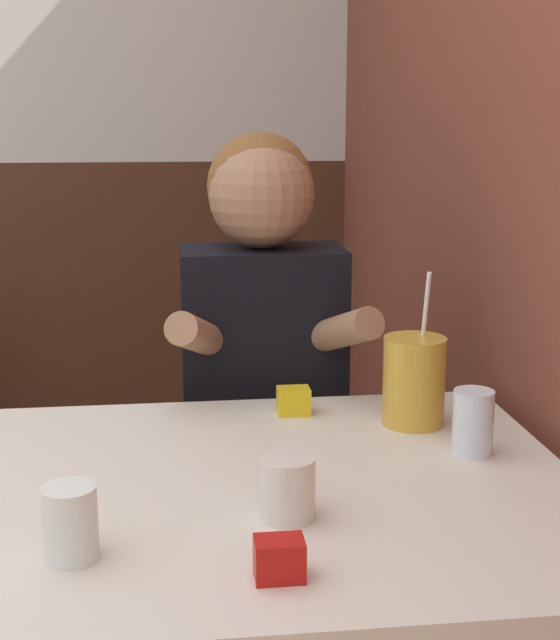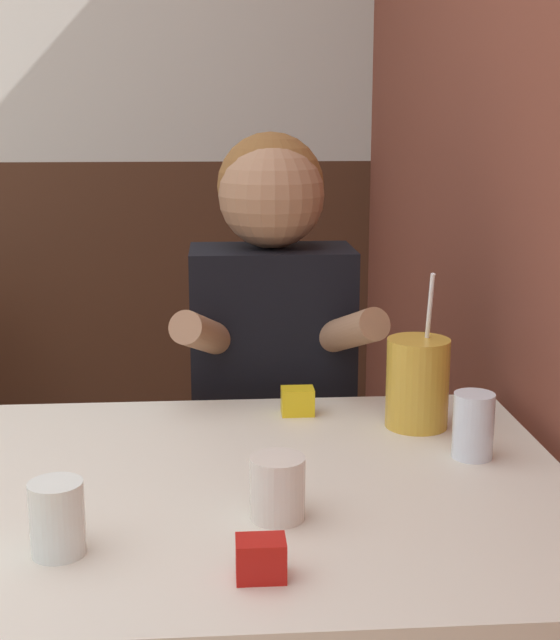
# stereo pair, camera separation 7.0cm
# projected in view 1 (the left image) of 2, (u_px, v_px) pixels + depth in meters

# --- Properties ---
(brick_wall_right) EXTENTS (0.08, 4.32, 2.70)m
(brick_wall_right) POSITION_uv_depth(u_px,v_px,m) (453.00, 78.00, 2.11)
(brick_wall_right) COLOR brown
(brick_wall_right) RESTS_ON ground_plane
(main_table) EXTENTS (0.98, 0.81, 0.72)m
(main_table) POSITION_uv_depth(u_px,v_px,m) (260.00, 523.00, 1.36)
(main_table) COLOR beige
(main_table) RESTS_ON ground_plane
(person_seated) EXTENTS (0.42, 0.41, 1.23)m
(person_seated) POSITION_uv_depth(u_px,v_px,m) (263.00, 400.00, 1.92)
(person_seated) COLOR black
(person_seated) RESTS_ON ground_plane
(cocktail_pitcher) EXTENTS (0.11, 0.11, 0.28)m
(cocktail_pitcher) POSITION_uv_depth(u_px,v_px,m) (414.00, 381.00, 1.58)
(cocktail_pitcher) COLOR gold
(cocktail_pitcher) RESTS_ON main_table
(glass_near_pitcher) EXTENTS (0.07, 0.07, 0.11)m
(glass_near_pitcher) POSITION_uv_depth(u_px,v_px,m) (473.00, 422.00, 1.45)
(glass_near_pitcher) COLOR silver
(glass_near_pitcher) RESTS_ON main_table
(glass_center) EXTENTS (0.07, 0.07, 0.10)m
(glass_center) POSITION_uv_depth(u_px,v_px,m) (70.00, 523.00, 1.10)
(glass_center) COLOR silver
(glass_center) RESTS_ON main_table
(glass_far_side) EXTENTS (0.08, 0.08, 0.09)m
(glass_far_side) POSITION_uv_depth(u_px,v_px,m) (288.00, 488.00, 1.22)
(glass_far_side) COLOR silver
(glass_far_side) RESTS_ON main_table
(condiment_ketchup) EXTENTS (0.06, 0.04, 0.05)m
(condiment_ketchup) POSITION_uv_depth(u_px,v_px,m) (280.00, 560.00, 1.06)
(condiment_ketchup) COLOR #B7140F
(condiment_ketchup) RESTS_ON main_table
(condiment_mustard) EXTENTS (0.06, 0.04, 0.05)m
(condiment_mustard) POSITION_uv_depth(u_px,v_px,m) (294.00, 401.00, 1.65)
(condiment_mustard) COLOR yellow
(condiment_mustard) RESTS_ON main_table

